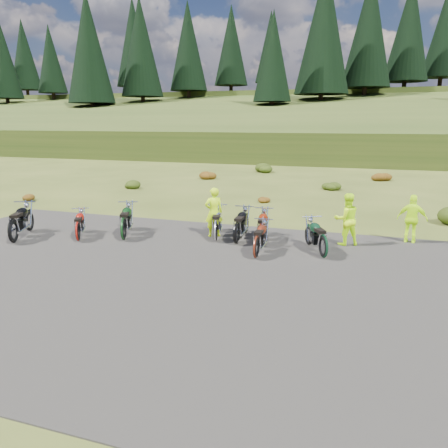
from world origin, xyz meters
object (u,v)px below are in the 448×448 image
(motorcycle_3, at_px, (216,242))
(motorcycle_7, at_px, (323,258))
(person_middle, at_px, (214,213))
(motorcycle_0, at_px, (15,243))

(motorcycle_3, xyz_separation_m, motorcycle_7, (3.69, -0.72, 0.00))
(motorcycle_7, height_order, person_middle, person_middle)
(motorcycle_7, relative_size, person_middle, 1.15)
(motorcycle_0, bearing_deg, person_middle, -87.59)
(motorcycle_0, xyz_separation_m, person_middle, (6.13, 2.94, 0.88))
(motorcycle_3, bearing_deg, motorcycle_7, -116.16)
(motorcycle_0, bearing_deg, motorcycle_7, -104.06)
(motorcycle_0, distance_m, motorcycle_3, 6.81)
(motorcycle_3, height_order, motorcycle_7, motorcycle_3)
(motorcycle_7, bearing_deg, motorcycle_3, 52.96)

